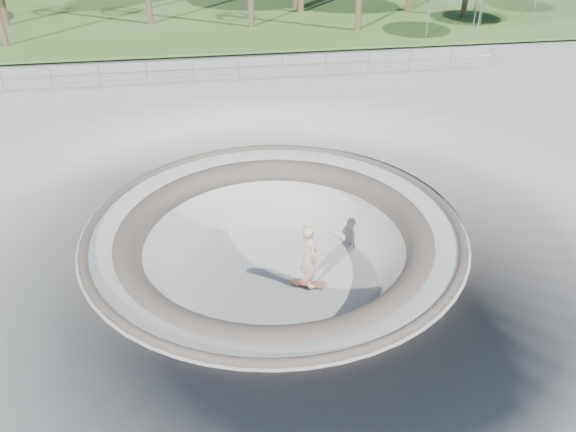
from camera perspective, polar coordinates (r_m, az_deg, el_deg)
The scene contains 6 objects.
ground at distance 15.31m, azimuth -1.39°, elevation -0.99°, with size 180.00×180.00×0.00m, color #ADACA7.
skate_bowl at distance 16.38m, azimuth -1.31°, elevation -6.37°, with size 14.00×14.00×4.10m.
distant_hills at distance 71.78m, azimuth -4.62°, elevation 19.55°, with size 103.20×45.00×28.60m.
safety_railing at distance 25.94m, azimuth -5.08°, elevation 14.75°, with size 25.00×0.06×1.03m.
skateboard at distance 16.19m, azimuth 2.08°, elevation -6.89°, with size 0.94×0.58×0.09m.
skater at distance 15.58m, azimuth 2.15°, elevation -4.02°, with size 0.72×0.47×1.97m, color tan.
Camera 1 is at (-1.61, -12.74, 8.33)m, focal length 35.00 mm.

